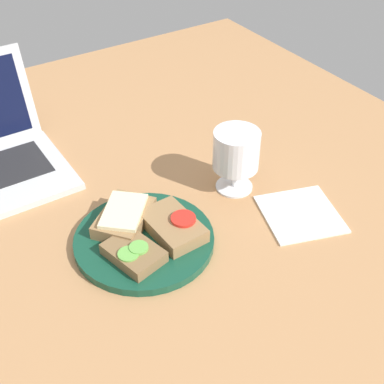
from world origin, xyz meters
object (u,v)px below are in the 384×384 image
(sandwich_with_cucumber, at_px, (134,253))
(napkin, at_px, (300,214))
(wine_glass, at_px, (236,153))
(plate, at_px, (144,240))
(sandwich_with_cheese, at_px, (124,217))
(sandwich_with_tomato, at_px, (173,226))

(sandwich_with_cucumber, xyz_separation_m, napkin, (0.31, -0.05, -0.02))
(wine_glass, distance_m, napkin, 0.16)
(plate, bearing_deg, wine_glass, 10.84)
(sandwich_with_cheese, bearing_deg, sandwich_with_cucumber, -107.26)
(sandwich_with_tomato, bearing_deg, napkin, -18.11)
(sandwich_with_cucumber, relative_size, wine_glass, 0.86)
(napkin, bearing_deg, sandwich_with_cucumber, 170.06)
(sandwich_with_tomato, relative_size, wine_glass, 0.95)
(sandwich_with_cucumber, relative_size, sandwich_with_tomato, 0.90)
(sandwich_with_cucumber, bearing_deg, sandwich_with_cheese, 72.74)
(plate, height_order, sandwich_with_tomato, sandwich_with_tomato)
(sandwich_with_tomato, distance_m, sandwich_with_cheese, 0.09)
(plate, xyz_separation_m, sandwich_with_cheese, (-0.01, 0.05, 0.02))
(sandwich_with_cheese, relative_size, napkin, 1.00)
(sandwich_with_cucumber, relative_size, napkin, 0.79)
(sandwich_with_cucumber, height_order, wine_glass, wine_glass)
(plate, relative_size, napkin, 1.76)
(sandwich_with_cheese, height_order, napkin, sandwich_with_cheese)
(wine_glass, height_order, napkin, wine_glass)
(wine_glass, xyz_separation_m, napkin, (0.05, -0.13, -0.08))
(wine_glass, bearing_deg, napkin, -68.07)
(sandwich_with_tomato, xyz_separation_m, napkin, (0.23, -0.07, -0.03))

